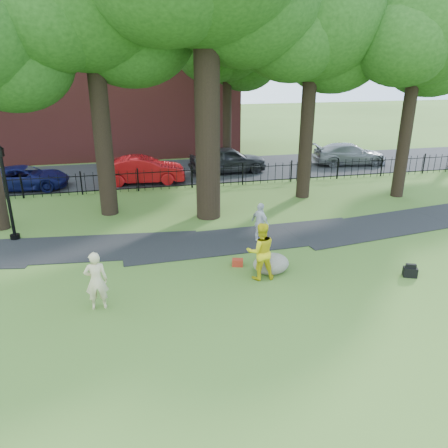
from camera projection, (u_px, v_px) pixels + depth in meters
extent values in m
plane|color=#3D5C20|center=(250.00, 288.00, 14.00)|extent=(120.00, 120.00, 0.00)
cube|color=black|center=(247.00, 240.00, 17.76)|extent=(36.07, 3.85, 0.03)
cube|color=black|center=(182.00, 171.00, 28.59)|extent=(80.00, 7.00, 0.02)
cube|color=black|center=(191.00, 170.00, 24.58)|extent=(44.00, 0.04, 0.04)
cube|color=black|center=(192.00, 185.00, 24.88)|extent=(44.00, 0.04, 0.04)
cube|color=maroon|center=(113.00, 72.00, 32.93)|extent=(18.00, 8.00, 12.00)
cylinder|color=black|center=(207.00, 100.00, 18.53)|extent=(1.10, 1.10, 10.50)
ellipsoid|color=#1A3D10|center=(14.00, 61.00, 17.51)|extent=(4.80, 4.80, 4.08)
cylinder|color=black|center=(101.00, 116.00, 19.20)|extent=(0.80, 0.80, 9.10)
ellipsoid|color=#1A3D10|center=(131.00, 31.00, 19.12)|extent=(5.76, 5.76, 4.90)
ellipsoid|color=#1A3D10|center=(51.00, 12.00, 16.82)|extent=(5.40, 5.40, 4.59)
cylinder|color=black|center=(308.00, 116.00, 21.87)|extent=(0.70, 0.70, 8.40)
ellipsoid|color=#1A3D10|center=(314.00, 19.00, 20.31)|extent=(6.60, 6.60, 5.61)
ellipsoid|color=#1A3D10|center=(333.00, 47.00, 21.79)|extent=(5.28, 5.28, 4.49)
ellipsoid|color=#1A3D10|center=(292.00, 35.00, 19.68)|extent=(4.95, 4.95, 4.21)
cylinder|color=black|center=(407.00, 120.00, 22.07)|extent=(0.64, 0.64, 8.05)
ellipsoid|color=#1A3D10|center=(421.00, 28.00, 20.57)|extent=(6.20, 6.20, 5.27)
ellipsoid|color=#1A3D10|center=(432.00, 54.00, 21.97)|extent=(4.96, 4.96, 4.22)
ellipsoid|color=#1A3D10|center=(403.00, 43.00, 19.99)|extent=(4.65, 4.65, 3.95)
imported|color=#CEBD8E|center=(96.00, 281.00, 12.56)|extent=(0.67, 0.45, 1.79)
imported|color=gold|center=(261.00, 251.00, 14.29)|extent=(0.99, 0.78, 1.96)
imported|color=silver|center=(260.00, 223.00, 17.22)|extent=(0.76, 1.04, 1.64)
ellipsoid|color=#696457|center=(271.00, 262.00, 14.93)|extent=(1.50, 1.32, 0.73)
cylinder|color=black|center=(8.00, 199.00, 17.18)|extent=(0.13, 0.13, 3.41)
cylinder|color=black|center=(15.00, 237.00, 17.75)|extent=(0.38, 0.38, 0.21)
cube|color=black|center=(0.00, 152.00, 16.52)|extent=(0.26, 0.26, 0.32)
cube|color=black|center=(410.00, 272.00, 14.68)|extent=(0.52, 0.43, 0.33)
cube|color=maroon|center=(238.00, 263.00, 15.44)|extent=(0.44, 0.34, 0.26)
imported|color=#B00D11|center=(143.00, 170.00, 25.64)|extent=(4.88, 1.98, 1.58)
imported|color=#0E1147|center=(25.00, 178.00, 24.48)|extent=(4.83, 2.47, 1.30)
imported|color=black|center=(228.00, 160.00, 28.05)|extent=(5.02, 2.21, 1.68)
imported|color=gray|center=(349.00, 154.00, 30.25)|extent=(5.24, 2.63, 1.46)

